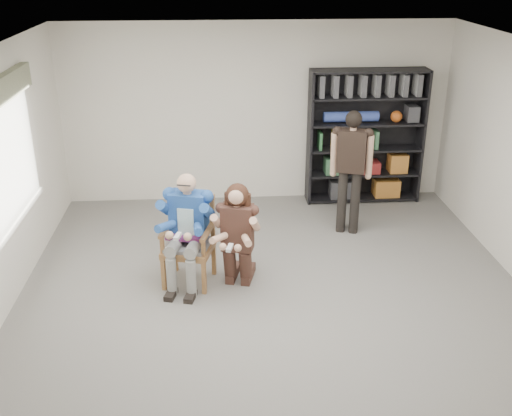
{
  "coord_description": "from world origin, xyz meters",
  "views": [
    {
      "loc": [
        -0.62,
        -5.61,
        3.74
      ],
      "look_at": [
        -0.2,
        0.6,
        1.05
      ],
      "focal_mm": 42.0,
      "sensor_mm": 36.0,
      "label": 1
    }
  ],
  "objects_px": {
    "armchair": "(188,242)",
    "bookshelf": "(365,137)",
    "standing_man": "(350,174)",
    "seated_man": "(187,230)",
    "kneeling_woman": "(237,237)"
  },
  "relations": [
    {
      "from": "standing_man",
      "to": "kneeling_woman",
      "type": "bearing_deg",
      "value": -122.16
    },
    {
      "from": "seated_man",
      "to": "standing_man",
      "type": "height_order",
      "value": "standing_man"
    },
    {
      "from": "bookshelf",
      "to": "standing_man",
      "type": "height_order",
      "value": "bookshelf"
    },
    {
      "from": "seated_man",
      "to": "bookshelf",
      "type": "height_order",
      "value": "bookshelf"
    },
    {
      "from": "seated_man",
      "to": "standing_man",
      "type": "relative_size",
      "value": 0.79
    },
    {
      "from": "armchair",
      "to": "kneeling_woman",
      "type": "distance_m",
      "value": 0.6
    },
    {
      "from": "armchair",
      "to": "kneeling_woman",
      "type": "bearing_deg",
      "value": 2.5
    },
    {
      "from": "armchair",
      "to": "seated_man",
      "type": "distance_m",
      "value": 0.16
    },
    {
      "from": "kneeling_woman",
      "to": "bookshelf",
      "type": "height_order",
      "value": "bookshelf"
    },
    {
      "from": "armchair",
      "to": "standing_man",
      "type": "xyz_separation_m",
      "value": [
        2.21,
        1.28,
        0.35
      ]
    },
    {
      "from": "seated_man",
      "to": "armchair",
      "type": "bearing_deg",
      "value": 0.0
    },
    {
      "from": "kneeling_woman",
      "to": "bookshelf",
      "type": "relative_size",
      "value": 0.61
    },
    {
      "from": "standing_man",
      "to": "armchair",
      "type": "bearing_deg",
      "value": -132.73
    },
    {
      "from": "armchair",
      "to": "bookshelf",
      "type": "xyz_separation_m",
      "value": [
        2.7,
        2.47,
        0.51
      ]
    },
    {
      "from": "armchair",
      "to": "bookshelf",
      "type": "height_order",
      "value": "bookshelf"
    }
  ]
}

